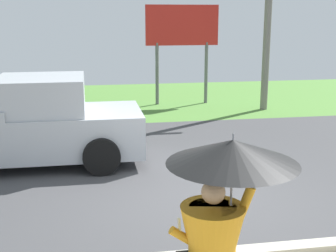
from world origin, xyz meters
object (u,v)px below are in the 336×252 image
Objects in this scene: pickup_truck at (20,125)px; roadside_billboard at (182,32)px; utility_pole at (268,10)px; monk_pedestrian at (218,233)px.

roadside_billboard is (4.79, 6.28, 1.68)m from pickup_truck.
pickup_truck is 1.49× the size of roadside_billboard.
utility_pole is 1.79× the size of roadside_billboard.
utility_pole reaches higher than monk_pedestrian.
utility_pole is at bearing 50.67° from monk_pedestrian.
utility_pole is 3.07m from roadside_billboard.
roadside_billboard is (2.20, 12.47, 1.36)m from monk_pedestrian.
roadside_billboard is at bearing 64.15° from monk_pedestrian.
pickup_truck is 9.09m from utility_pole.
monk_pedestrian is at bearing -61.89° from pickup_truck.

